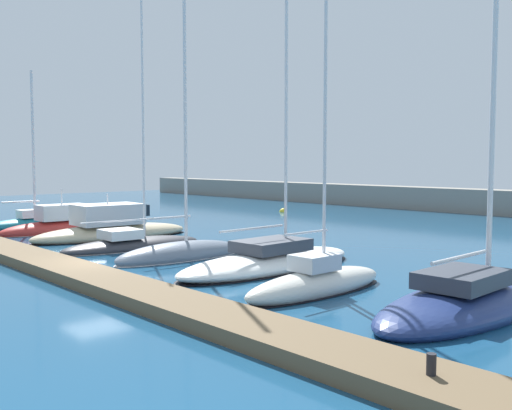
# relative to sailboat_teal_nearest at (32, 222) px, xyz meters

# --- Properties ---
(ground_plane) EXTENTS (120.00, 120.00, 0.00)m
(ground_plane) POSITION_rel_sailboat_teal_nearest_xyz_m (18.63, -4.49, -0.40)
(ground_plane) COLOR navy
(dock_pier) EXTENTS (44.99, 2.16, 0.45)m
(dock_pier) POSITION_rel_sailboat_teal_nearest_xyz_m (18.63, -5.79, -0.18)
(dock_pier) COLOR brown
(dock_pier) RESTS_ON ground_plane
(breakwater_seawall) EXTENTS (108.00, 2.48, 2.21)m
(breakwater_seawall) POSITION_rel_sailboat_teal_nearest_xyz_m (18.63, 34.61, 0.71)
(breakwater_seawall) COLOR gray
(breakwater_seawall) RESTS_ON ground_plane
(sailboat_teal_nearest) EXTENTS (2.24, 6.99, 11.45)m
(sailboat_teal_nearest) POSITION_rel_sailboat_teal_nearest_xyz_m (0.00, 0.00, 0.00)
(sailboat_teal_nearest) COLOR #19707F
(sailboat_teal_nearest) RESTS_ON ground_plane
(motorboat_red_second) EXTENTS (2.43, 8.68, 3.35)m
(motorboat_red_second) POSITION_rel_sailboat_teal_nearest_xyz_m (4.25, 0.48, 0.00)
(motorboat_red_second) COLOR #B72D28
(motorboat_red_second) RESTS_ON ground_plane
(motorboat_sand_third) EXTENTS (3.43, 10.40, 3.13)m
(motorboat_sand_third) POSITION_rel_sailboat_teal_nearest_xyz_m (9.10, 1.41, 0.15)
(motorboat_sand_third) COLOR beige
(motorboat_sand_third) RESTS_ON ground_plane
(sailboat_charcoal_fourth) EXTENTS (2.73, 8.33, 13.75)m
(sailboat_charcoal_fourth) POSITION_rel_sailboat_teal_nearest_xyz_m (13.88, 0.06, -0.15)
(sailboat_charcoal_fourth) COLOR #2D2D33
(sailboat_charcoal_fourth) RESTS_ON ground_plane
(sailboat_slate_fifth) EXTENTS (2.21, 7.18, 15.76)m
(sailboat_slate_fifth) POSITION_rel_sailboat_teal_nearest_xyz_m (18.44, 0.11, -0.06)
(sailboat_slate_fifth) COLOR slate
(sailboat_slate_fifth) RESTS_ON ground_plane
(sailboat_white_sixth) EXTENTS (3.72, 10.29, 16.98)m
(sailboat_white_sixth) POSITION_rel_sailboat_teal_nearest_xyz_m (23.27, 1.48, -0.04)
(sailboat_white_sixth) COLOR white
(sailboat_white_sixth) RESTS_ON ground_plane
(sailboat_ivory_seventh) EXTENTS (1.84, 6.88, 11.22)m
(sailboat_ivory_seventh) POSITION_rel_sailboat_teal_nearest_xyz_m (27.88, -0.54, -0.02)
(sailboat_ivory_seventh) COLOR silver
(sailboat_ivory_seventh) RESTS_ON ground_plane
(sailboat_navy_eighth) EXTENTS (3.80, 10.20, 16.24)m
(sailboat_navy_eighth) POSITION_rel_sailboat_teal_nearest_xyz_m (32.80, 1.39, -0.06)
(sailboat_navy_eighth) COLOR navy
(sailboat_navy_eighth) RESTS_ON ground_plane
(mooring_buoy_yellow) EXTENTS (0.71, 0.71, 0.71)m
(mooring_buoy_yellow) POSITION_rel_sailboat_teal_nearest_xyz_m (2.76, 22.49, -0.40)
(mooring_buoy_yellow) COLOR yellow
(mooring_buoy_yellow) RESTS_ON ground_plane
(dock_bollard) EXTENTS (0.20, 0.20, 0.44)m
(dock_bollard) POSITION_rel_sailboat_teal_nearest_xyz_m (35.73, -5.79, 0.27)
(dock_bollard) COLOR black
(dock_bollard) RESTS_ON dock_pier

